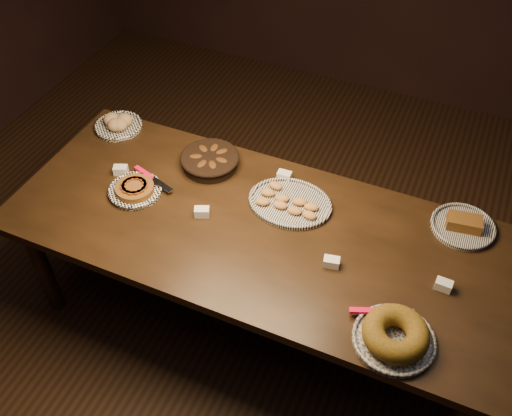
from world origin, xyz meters
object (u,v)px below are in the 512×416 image
at_px(apple_tart_plate, 135,189).
at_px(bundt_cake_plate, 395,335).
at_px(madeleine_platter, 289,203).
at_px(buffet_table, 258,238).

distance_m(apple_tart_plate, bundt_cake_plate, 1.42).
relative_size(madeleine_platter, bundt_cake_plate, 1.11).
bearing_deg(apple_tart_plate, madeleine_platter, 4.10).
bearing_deg(apple_tart_plate, bundt_cake_plate, -25.68).
xyz_separation_m(buffet_table, bundt_cake_plate, (0.73, -0.34, 0.12)).
height_order(buffet_table, madeleine_platter, madeleine_platter).
bearing_deg(apple_tart_plate, buffet_table, -10.48).
bearing_deg(madeleine_platter, bundt_cake_plate, -38.99).
relative_size(buffet_table, apple_tart_plate, 7.66).
distance_m(buffet_table, bundt_cake_plate, 0.82).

